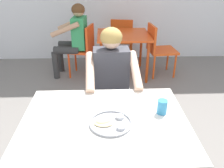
{
  "coord_description": "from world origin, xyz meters",
  "views": [
    {
      "loc": [
        -0.09,
        -1.31,
        1.69
      ],
      "look_at": [
        -0.03,
        0.26,
        0.89
      ],
      "focal_mm": 37.38,
      "sensor_mm": 36.0,
      "label": 1
    }
  ],
  "objects": [
    {
      "name": "thali_tray",
      "position": [
        -0.05,
        -0.04,
        0.76
      ],
      "size": [
        0.29,
        0.29,
        0.03
      ],
      "color": "#B7BABF",
      "rests_on": "table_foreground"
    },
    {
      "name": "diner_foreground",
      "position": [
        -0.01,
        0.69,
        0.72
      ],
      "size": [
        0.5,
        0.56,
        1.2
      ],
      "color": "black",
      "rests_on": "ground"
    },
    {
      "name": "chair_red_far",
      "position": [
        0.27,
        2.99,
        0.48
      ],
      "size": [
        0.49,
        0.5,
        0.84
      ],
      "color": "#CF4F18",
      "rests_on": "ground"
    },
    {
      "name": "table_background_red",
      "position": [
        0.24,
        2.39,
        0.62
      ],
      "size": [
        0.83,
        0.81,
        0.71
      ],
      "color": "#E04C19",
      "rests_on": "ground"
    },
    {
      "name": "patron_background",
      "position": [
        -0.56,
        2.4,
        0.71
      ],
      "size": [
        0.58,
        0.53,
        1.18
      ],
      "color": "#313131",
      "rests_on": "ground"
    },
    {
      "name": "drinking_cup",
      "position": [
        0.32,
        0.08,
        0.8
      ],
      "size": [
        0.07,
        0.07,
        0.11
      ],
      "color": "#338CBF",
      "rests_on": "table_foreground"
    },
    {
      "name": "chair_foreground",
      "position": [
        -0.02,
        0.91,
        0.51
      ],
      "size": [
        0.45,
        0.4,
        0.86
      ],
      "color": "silver",
      "rests_on": "ground"
    },
    {
      "name": "chair_red_right",
      "position": [
        0.81,
        2.36,
        0.5
      ],
      "size": [
        0.48,
        0.47,
        0.86
      ],
      "color": "#E7521A",
      "rests_on": "ground"
    },
    {
      "name": "chair_red_left",
      "position": [
        -0.4,
        2.37,
        0.51
      ],
      "size": [
        0.46,
        0.47,
        0.86
      ],
      "color": "#E74819",
      "rests_on": "ground"
    },
    {
      "name": "table_foreground",
      "position": [
        -0.09,
        0.01,
        0.67
      ],
      "size": [
        1.14,
        0.88,
        0.74
      ],
      "color": "silver",
      "rests_on": "ground"
    }
  ]
}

